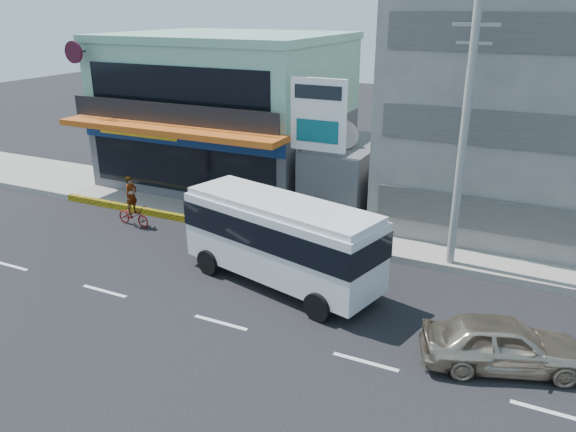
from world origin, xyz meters
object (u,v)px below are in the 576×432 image
object	(u,v)px
minibus	(281,235)
motorcycle_rider	(133,210)
sedan	(503,343)
shop_building	(229,114)
utility_pole_near	(463,142)
billboard	(318,124)
satellite_dish	(342,146)

from	to	relation	value
minibus	motorcycle_rider	world-z (taller)	minibus
sedan	minibus	bearing A→B (deg)	57.03
shop_building	utility_pole_near	xyz separation A→B (m)	(14.00, -6.55, 1.15)
billboard	utility_pole_near	distance (m)	6.75
sedan	motorcycle_rider	xyz separation A→B (m)	(-16.97, 4.17, 0.01)
satellite_dish	minibus	world-z (taller)	satellite_dish
billboard	satellite_dish	bearing A→B (deg)	74.48
satellite_dish	motorcycle_rider	world-z (taller)	satellite_dish
minibus	motorcycle_rider	size ratio (longest dim) A/B	3.40
utility_pole_near	motorcycle_rider	size ratio (longest dim) A/B	4.15
satellite_dish	utility_pole_near	xyz separation A→B (m)	(6.00, -3.60, 1.57)
sedan	utility_pole_near	bearing A→B (deg)	3.95
shop_building	utility_pole_near	world-z (taller)	utility_pole_near
billboard	motorcycle_rider	bearing A→B (deg)	-155.91
shop_building	utility_pole_near	size ratio (longest dim) A/B	1.24
utility_pole_near	sedan	xyz separation A→B (m)	(2.57, -5.90, -4.37)
sedan	motorcycle_rider	world-z (taller)	motorcycle_rider
satellite_dish	minibus	xyz separation A→B (m)	(0.53, -7.59, -1.62)
minibus	sedan	distance (m)	8.35
shop_building	sedan	xyz separation A→B (m)	(16.57, -12.45, -3.22)
utility_pole_near	minibus	bearing A→B (deg)	-143.89
minibus	sedan	world-z (taller)	minibus
utility_pole_near	motorcycle_rider	distance (m)	15.14
utility_pole_near	billboard	bearing A→B (deg)	164.52
shop_building	billboard	size ratio (longest dim) A/B	1.80
motorcycle_rider	sedan	bearing A→B (deg)	-13.80
satellite_dish	utility_pole_near	distance (m)	7.17
minibus	billboard	bearing A→B (deg)	100.11
satellite_dish	billboard	distance (m)	2.31
minibus	shop_building	bearing A→B (deg)	129.00
sedan	motorcycle_rider	size ratio (longest dim) A/B	1.90
utility_pole_near	sedan	world-z (taller)	utility_pole_near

